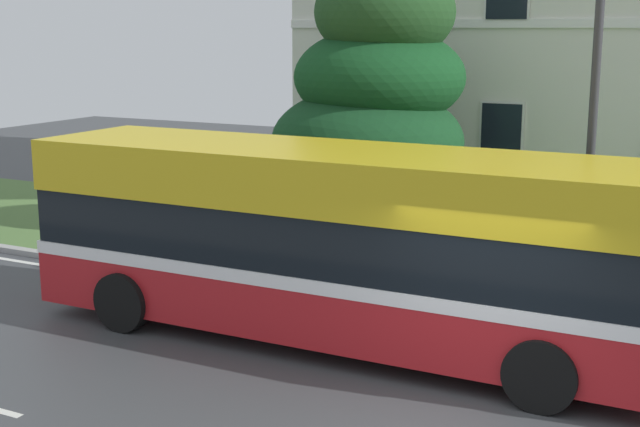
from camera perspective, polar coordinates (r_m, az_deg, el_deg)
name	(u,v)px	position (r m, az deg, el deg)	size (l,w,h in m)	color
ground_plane	(482,403)	(11.81, 10.47, -12.01)	(60.00, 56.00, 0.18)	#3D4043
iron_verge_railing	(617,302)	(14.27, 18.72, -5.49)	(13.70, 0.04, 0.97)	black
evergreen_tree	(375,130)	(18.83, 3.63, 5.46)	(4.27, 4.21, 6.35)	#423328
single_decker_bus	(343,242)	(13.27, 1.52, -1.88)	(10.13, 2.65, 2.98)	#B11B20
street_lamp_post	(594,100)	(14.29, 17.38, 7.05)	(0.36, 0.24, 6.11)	#333338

